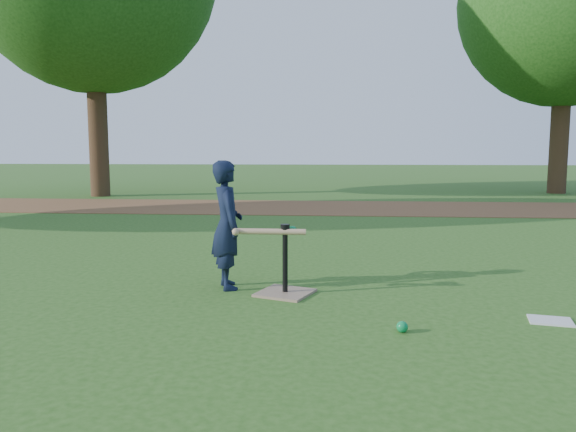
{
  "coord_description": "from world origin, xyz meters",
  "views": [
    {
      "loc": [
        0.24,
        -4.46,
        1.26
      ],
      "look_at": [
        -0.19,
        0.59,
        0.65
      ],
      "focal_mm": 35.0,
      "sensor_mm": 36.0,
      "label": 1
    }
  ],
  "objects": [
    {
      "name": "clipboard",
      "position": [
        1.83,
        -0.32,
        0.01
      ],
      "size": [
        0.34,
        0.29,
        0.01
      ],
      "primitive_type": "cube",
      "rotation": [
        0.0,
        0.0,
        -0.2
      ],
      "color": "silver",
      "rests_on": "ground"
    },
    {
      "name": "tree_right",
      "position": [
        6.5,
        12.0,
        5.29
      ],
      "size": [
        5.8,
        5.8,
        8.21
      ],
      "color": "#382316",
      "rests_on": "ground"
    },
    {
      "name": "dirt_strip",
      "position": [
        0.0,
        7.5,
        0.01
      ],
      "size": [
        24.0,
        3.0,
        0.01
      ],
      "primitive_type": "cube",
      "color": "brown",
      "rests_on": "ground"
    },
    {
      "name": "child",
      "position": [
        -0.73,
        0.48,
        0.58
      ],
      "size": [
        0.41,
        0.49,
        1.16
      ],
      "primitive_type": "imported",
      "rotation": [
        0.0,
        0.0,
        1.94
      ],
      "color": "black",
      "rests_on": "ground"
    },
    {
      "name": "wiffle_ball_ground",
      "position": [
        0.71,
        -0.66,
        0.04
      ],
      "size": [
        0.08,
        0.08,
        0.08
      ],
      "primitive_type": "sphere",
      "color": "#0B7E3D",
      "rests_on": "ground"
    },
    {
      "name": "batting_tee",
      "position": [
        -0.19,
        0.29,
        0.11
      ],
      "size": [
        0.55,
        0.55,
        0.61
      ],
      "color": "#8F735B",
      "rests_on": "ground"
    },
    {
      "name": "swing_action",
      "position": [
        -0.3,
        0.29,
        0.55
      ],
      "size": [
        0.63,
        0.2,
        0.08
      ],
      "color": "tan",
      "rests_on": "ground"
    },
    {
      "name": "ground",
      "position": [
        0.0,
        0.0,
        0.0
      ],
      "size": [
        80.0,
        80.0,
        0.0
      ],
      "primitive_type": "plane",
      "color": "#285116",
      "rests_on": "ground"
    }
  ]
}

